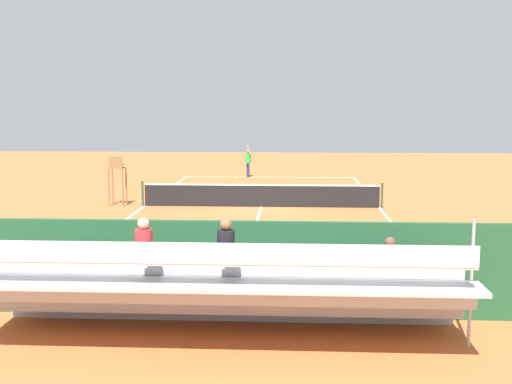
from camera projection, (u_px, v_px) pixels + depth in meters
ground_plane at (261, 207)px, 27.21m from camera, size 60.00×60.00×0.00m
court_line_markings at (261, 207)px, 27.24m from camera, size 10.10×22.20×0.01m
tennis_net at (261, 195)px, 27.14m from camera, size 10.30×0.10×1.07m
backdrop_wall at (230, 268)px, 13.22m from camera, size 18.00×0.16×2.00m
bleacher_stand at (230, 290)px, 11.91m from camera, size 9.06×2.40×2.48m
umpire_chair at (117, 175)px, 27.39m from camera, size 0.67×0.67×2.14m
courtside_bench at (359, 281)px, 13.86m from camera, size 1.80×0.40×0.93m
equipment_bag at (268, 298)px, 13.89m from camera, size 0.90×0.36×0.36m
tennis_player at (248, 160)px, 37.99m from camera, size 0.44×0.56×1.93m
tennis_racket at (235, 177)px, 37.80m from camera, size 0.41×0.58×0.03m
tennis_ball_near at (242, 183)px, 35.13m from camera, size 0.07×0.07×0.07m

